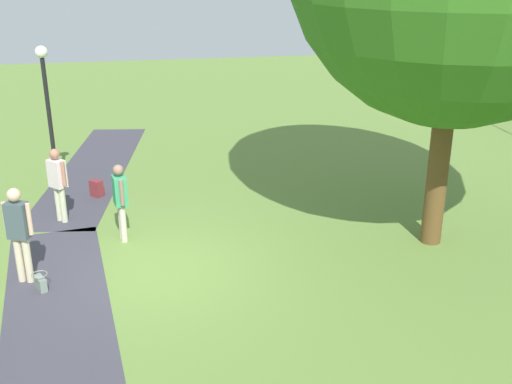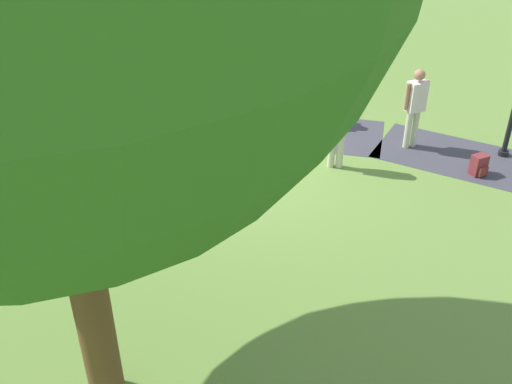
% 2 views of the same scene
% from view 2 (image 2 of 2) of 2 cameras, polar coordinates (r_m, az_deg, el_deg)
% --- Properties ---
extents(ground_plane, '(48.00, 48.00, 0.00)m').
position_cam_2_polar(ground_plane, '(11.53, -0.43, 2.01)').
color(ground_plane, olive).
extents(footpath_segment_mid, '(8.15, 2.70, 0.01)m').
position_cam_2_polar(footpath_segment_mid, '(13.52, -5.44, 6.73)').
color(footpath_segment_mid, '#3C3B45').
rests_on(footpath_segment_mid, ground).
extents(lawn_boulder, '(1.76, 2.04, 0.78)m').
position_cam_2_polar(lawn_boulder, '(15.12, -2.90, 11.29)').
color(lawn_boulder, gray).
rests_on(lawn_boulder, ground).
extents(woman_with_handbag, '(0.35, 0.50, 1.77)m').
position_cam_2_polar(woman_with_handbag, '(13.10, 3.48, 10.87)').
color(woman_with_handbag, beige).
rests_on(woman_with_handbag, ground).
extents(man_near_boulder, '(0.43, 0.42, 1.64)m').
position_cam_2_polar(man_near_boulder, '(12.36, 14.70, 8.04)').
color(man_near_boulder, beige).
rests_on(man_near_boulder, ground).
extents(passerby_on_path, '(0.51, 0.31, 1.61)m').
position_cam_2_polar(passerby_on_path, '(11.33, 7.70, 6.46)').
color(passerby_on_path, beige).
rests_on(passerby_on_path, ground).
extents(handbag_on_grass, '(0.37, 0.37, 0.31)m').
position_cam_2_polar(handbag_on_grass, '(13.30, 1.49, 7.07)').
color(handbag_on_grass, gray).
rests_on(handbag_on_grass, ground).
extents(backpack_by_boulder, '(0.31, 0.32, 0.40)m').
position_cam_2_polar(backpack_by_boulder, '(15.64, 1.60, 11.29)').
color(backpack_by_boulder, gray).
rests_on(backpack_by_boulder, ground).
extents(spare_backpack_on_lawn, '(0.35, 0.35, 0.40)m').
position_cam_2_polar(spare_backpack_on_lawn, '(12.06, 20.18, 2.37)').
color(spare_backpack_on_lawn, maroon).
rests_on(spare_backpack_on_lawn, ground).
extents(frisbee_on_grass, '(0.25, 0.25, 0.02)m').
position_cam_2_polar(frisbee_on_grass, '(16.61, 8.26, 11.58)').
color(frisbee_on_grass, white).
rests_on(frisbee_on_grass, ground).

